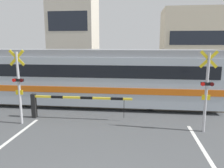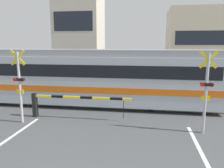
# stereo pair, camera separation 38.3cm
# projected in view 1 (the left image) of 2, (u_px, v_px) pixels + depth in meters

# --- Properties ---
(rail_track_near) EXTENTS (50.00, 0.10, 0.08)m
(rail_track_near) POSITION_uv_depth(u_px,v_px,m) (115.00, 108.00, 11.80)
(rail_track_near) COLOR #6B6051
(rail_track_near) RESTS_ON ground_plane
(rail_track_far) EXTENTS (50.00, 0.10, 0.08)m
(rail_track_far) POSITION_uv_depth(u_px,v_px,m) (117.00, 101.00, 13.20)
(rail_track_far) COLOR #6B6051
(rail_track_far) RESTS_ON ground_plane
(commuter_train) EXTENTS (18.97, 2.68, 3.16)m
(commuter_train) POSITION_uv_depth(u_px,v_px,m) (48.00, 75.00, 12.65)
(commuter_train) COLOR #ADB7C1
(commuter_train) RESTS_ON ground_plane
(crossing_barrier_near) EXTENTS (4.73, 0.20, 1.15)m
(crossing_barrier_near) POSITION_uv_depth(u_px,v_px,m) (61.00, 102.00, 10.11)
(crossing_barrier_near) COLOR black
(crossing_barrier_near) RESTS_ON ground_plane
(crossing_barrier_far) EXTENTS (4.73, 0.20, 1.15)m
(crossing_barrier_far) POSITION_uv_depth(u_px,v_px,m) (154.00, 83.00, 14.78)
(crossing_barrier_far) COLOR black
(crossing_barrier_far) RESTS_ON ground_plane
(crossing_signal_left) EXTENTS (0.68, 0.15, 3.23)m
(crossing_signal_left) POSITION_uv_depth(u_px,v_px,m) (19.00, 84.00, 9.31)
(crossing_signal_left) COLOR #B2B2B7
(crossing_signal_left) RESTS_ON ground_plane
(crossing_signal_right) EXTENTS (0.68, 0.15, 3.23)m
(crossing_signal_right) POSITION_uv_depth(u_px,v_px,m) (207.00, 88.00, 8.43)
(crossing_signal_right) COLOR #B2B2B7
(crossing_signal_right) RESTS_ON ground_plane
(pedestrian) EXTENTS (0.38, 0.22, 1.67)m
(pedestrian) POSITION_uv_depth(u_px,v_px,m) (115.00, 74.00, 18.44)
(pedestrian) COLOR brown
(pedestrian) RESTS_ON ground_plane
(building_left_of_street) EXTENTS (5.42, 5.03, 10.85)m
(building_left_of_street) POSITION_uv_depth(u_px,v_px,m) (74.00, 28.00, 26.95)
(building_left_of_street) COLOR beige
(building_left_of_street) RESTS_ON ground_plane
(building_right_of_street) EXTENTS (7.01, 5.03, 7.40)m
(building_right_of_street) POSITION_uv_depth(u_px,v_px,m) (192.00, 42.00, 25.64)
(building_right_of_street) COLOR beige
(building_right_of_street) RESTS_ON ground_plane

